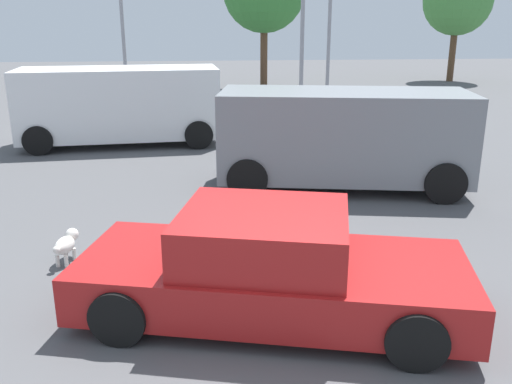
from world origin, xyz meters
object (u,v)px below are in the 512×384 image
(sedan_foreground, at_px, (270,269))
(van_white, at_px, (120,104))
(suv_dark, at_px, (343,136))
(dog, at_px, (66,244))

(sedan_foreground, height_order, van_white, van_white)
(van_white, xyz_separation_m, suv_dark, (5.09, -4.57, -0.04))
(sedan_foreground, distance_m, dog, 3.27)
(sedan_foreground, bearing_deg, van_white, 121.07)
(sedan_foreground, xyz_separation_m, dog, (-2.75, 1.74, -0.31))
(dog, height_order, van_white, van_white)
(dog, xyz_separation_m, suv_dark, (4.83, 3.27, 0.81))
(sedan_foreground, distance_m, suv_dark, 5.45)
(suv_dark, bearing_deg, dog, 43.86)
(van_white, height_order, suv_dark, van_white)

